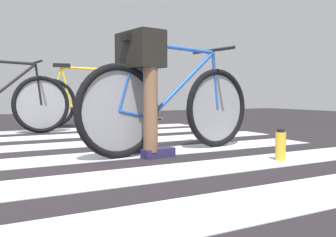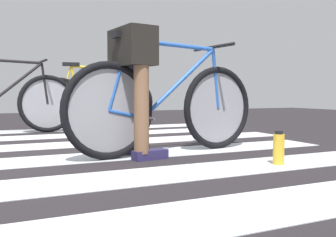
# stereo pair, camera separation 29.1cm
# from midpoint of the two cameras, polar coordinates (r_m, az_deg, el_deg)

# --- Properties ---
(ground) EXTENTS (18.00, 14.00, 0.02)m
(ground) POSITION_cam_midpoint_polar(r_m,az_deg,el_deg) (3.00, -17.43, -5.75)
(ground) COLOR black
(crosswalk_markings) EXTENTS (5.46, 4.97, 0.00)m
(crosswalk_markings) POSITION_cam_midpoint_polar(r_m,az_deg,el_deg) (2.82, -16.69, -6.09)
(crosswalk_markings) COLOR silver
(crosswalk_markings) RESTS_ON ground
(bicycle_1_of_3) EXTENTS (1.73, 0.53, 0.93)m
(bicycle_1_of_3) POSITION_cam_midpoint_polar(r_m,az_deg,el_deg) (2.99, 2.55, 2.01)
(bicycle_1_of_3) COLOR black
(bicycle_1_of_3) RESTS_ON ground
(cyclist_1_of_3) EXTENTS (0.36, 0.44, 0.96)m
(cyclist_1_of_3) POSITION_cam_midpoint_polar(r_m,az_deg,el_deg) (2.83, -2.63, 6.73)
(cyclist_1_of_3) COLOR brown
(cyclist_1_of_3) RESTS_ON ground
(bicycle_2_of_3) EXTENTS (1.73, 0.52, 0.93)m
(bicycle_2_of_3) POSITION_cam_midpoint_polar(r_m,az_deg,el_deg) (4.76, -22.43, 2.40)
(bicycle_2_of_3) COLOR black
(bicycle_2_of_3) RESTS_ON ground
(bicycle_3_of_3) EXTENTS (1.73, 0.52, 0.93)m
(bicycle_3_of_3) POSITION_cam_midpoint_polar(r_m,az_deg,el_deg) (5.61, -9.68, 2.81)
(bicycle_3_of_3) COLOR black
(bicycle_3_of_3) RESTS_ON ground
(water_bottle) EXTENTS (0.08, 0.08, 0.23)m
(water_bottle) POSITION_cam_midpoint_polar(r_m,az_deg,el_deg) (2.70, 19.08, -4.24)
(water_bottle) COLOR gold
(water_bottle) RESTS_ON ground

